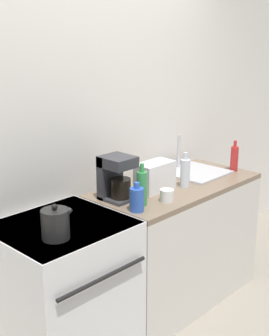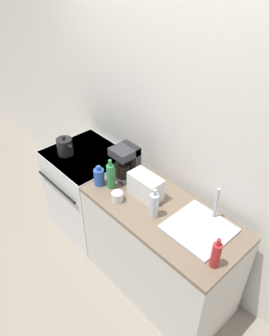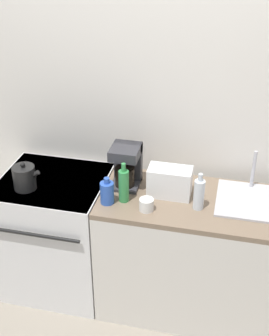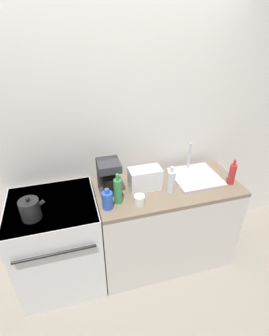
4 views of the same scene
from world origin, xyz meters
name	(u,v)px [view 2 (image 2 of 4)]	position (x,y,z in m)	size (l,w,h in m)	color
ground_plane	(100,270)	(0.00, 0.00, 0.00)	(12.00, 12.00, 0.00)	gray
wall_back	(157,128)	(0.00, 0.72, 1.30)	(8.00, 0.05, 2.60)	silver
stove	(89,190)	(-0.56, 0.33, 0.47)	(0.73, 0.70, 0.93)	silver
counter_block	(160,250)	(0.47, 0.31, 0.46)	(1.32, 0.62, 0.93)	silver
kettle	(65,146)	(-0.70, 0.20, 1.01)	(0.19, 0.15, 0.20)	black
toaster	(146,186)	(0.26, 0.34, 1.03)	(0.28, 0.15, 0.20)	white
coffee_maker	(127,161)	(-0.05, 0.41, 1.08)	(0.19, 0.21, 0.29)	#333338
sink_tray	(200,227)	(0.78, 0.38, 0.94)	(0.43, 0.43, 0.28)	#B7B7BC
bottle_blue	(99,177)	(-0.12, 0.16, 1.00)	(0.09, 0.09, 0.18)	#2D56B7
bottle_green	(111,176)	(-0.02, 0.21, 1.04)	(0.07, 0.07, 0.27)	#338C47
bottle_red	(216,255)	(1.04, 0.19, 1.03)	(0.06, 0.06, 0.24)	#B72828
bottle_clear	(154,205)	(0.46, 0.23, 1.03)	(0.07, 0.07, 0.25)	silver
cup_white	(117,197)	(0.15, 0.14, 0.97)	(0.09, 0.09, 0.08)	white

